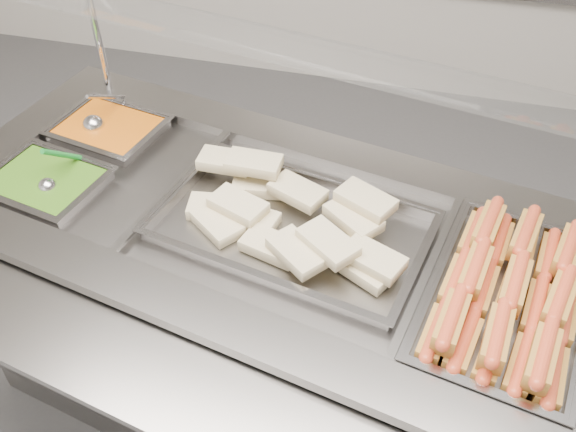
% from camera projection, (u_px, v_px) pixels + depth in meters
% --- Properties ---
extents(steam_counter, '(1.90, 1.12, 0.85)m').
position_uv_depth(steam_counter, '(274.00, 322.00, 1.89)').
color(steam_counter, slate).
rests_on(steam_counter, ground).
extents(tray_rail, '(1.72, 0.67, 0.05)m').
position_uv_depth(tray_rail, '(164.00, 377.00, 1.32)').
color(tray_rail, gray).
rests_on(tray_rail, steam_counter).
extents(sneeze_guard, '(1.58, 0.58, 0.42)m').
position_uv_depth(sneeze_guard, '(308.00, 56.00, 1.51)').
color(sneeze_guard, silver).
rests_on(sneeze_guard, steam_counter).
extents(pan_hotdogs, '(0.42, 0.57, 0.09)m').
position_uv_depth(pan_hotdogs, '(505.00, 308.00, 1.44)').
color(pan_hotdogs, gray).
rests_on(pan_hotdogs, steam_counter).
extents(pan_wraps, '(0.71, 0.50, 0.07)m').
position_uv_depth(pan_wraps, '(291.00, 231.00, 1.60)').
color(pan_wraps, gray).
rests_on(pan_wraps, steam_counter).
extents(pan_beans, '(0.32, 0.28, 0.09)m').
position_uv_depth(pan_beans, '(111.00, 137.00, 1.92)').
color(pan_beans, gray).
rests_on(pan_beans, steam_counter).
extents(pan_peas, '(0.32, 0.28, 0.09)m').
position_uv_depth(pan_peas, '(48.00, 191.00, 1.73)').
color(pan_peas, gray).
rests_on(pan_peas, steam_counter).
extents(hotdogs_in_buns, '(0.35, 0.53, 0.11)m').
position_uv_depth(hotdogs_in_buns, '(507.00, 295.00, 1.41)').
color(hotdogs_in_buns, '#9B5F20').
rests_on(hotdogs_in_buns, pan_hotdogs).
extents(tortilla_wraps, '(0.59, 0.40, 0.09)m').
position_uv_depth(tortilla_wraps, '(294.00, 219.00, 1.58)').
color(tortilla_wraps, '#CEBF8A').
rests_on(tortilla_wraps, pan_wraps).
extents(ladle, '(0.07, 0.18, 0.14)m').
position_uv_depth(ladle, '(95.00, 124.00, 1.89)').
color(ladle, silver).
rests_on(ladle, pan_beans).
extents(serving_spoon, '(0.06, 0.16, 0.14)m').
position_uv_depth(serving_spoon, '(50.00, 181.00, 1.69)').
color(serving_spoon, silver).
rests_on(serving_spoon, pan_peas).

